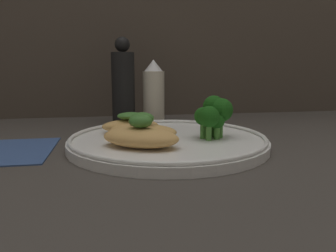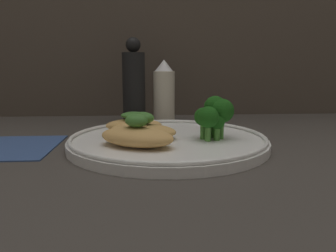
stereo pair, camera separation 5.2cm
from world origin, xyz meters
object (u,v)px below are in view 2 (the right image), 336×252
at_px(broccoli_bunch, 214,114).
at_px(pepper_grinder, 134,85).
at_px(sauce_bottle, 164,93).
at_px(plate, 168,141).

height_order(broccoli_bunch, pepper_grinder, pepper_grinder).
bearing_deg(broccoli_bunch, sauce_bottle, 104.67).
height_order(plate, broccoli_bunch, broccoli_bunch).
bearing_deg(plate, pepper_grinder, 104.61).
distance_m(broccoli_bunch, pepper_grinder, 0.28).
height_order(broccoli_bunch, sauce_bottle, sauce_bottle).
bearing_deg(pepper_grinder, plate, -75.39).
bearing_deg(pepper_grinder, broccoli_bunch, -61.57).
distance_m(plate, pepper_grinder, 0.25).
xyz_separation_m(broccoli_bunch, pepper_grinder, (-0.13, 0.24, 0.03)).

